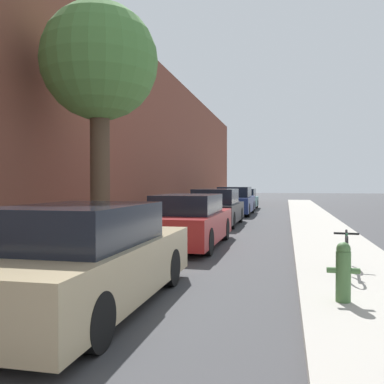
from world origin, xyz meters
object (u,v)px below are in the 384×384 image
object	(u,v)px
street_tree_near	(100,66)
bicycle	(346,252)
parked_car_black	(216,208)
parked_car_champagne	(86,259)
parked_car_teal	(243,200)
parked_car_red	(189,221)
parked_car_navy	(235,201)
fire_hydrant	(343,271)

from	to	relation	value
street_tree_near	bicycle	size ratio (longest dim) A/B	3.22
street_tree_near	parked_car_black	bearing A→B (deg)	81.03
parked_car_black	street_tree_near	bearing A→B (deg)	-98.97
parked_car_champagne	parked_car_teal	world-z (taller)	parked_car_champagne
parked_car_red	bicycle	bearing A→B (deg)	-42.05
parked_car_champagne	parked_car_black	world-z (taller)	parked_car_black
parked_car_black	parked_car_navy	distance (m)	5.83
parked_car_champagne	street_tree_near	bearing A→B (deg)	111.69
parked_car_champagne	parked_car_black	bearing A→B (deg)	90.52
parked_car_red	parked_car_navy	xyz separation A→B (m)	(-0.14, 11.57, 0.05)
parked_car_teal	fire_hydrant	distance (m)	21.94
parked_car_champagne	parked_car_teal	xyz separation A→B (m)	(-0.11, 22.28, -0.04)
fire_hydrant	bicycle	world-z (taller)	fire_hydrant
fire_hydrant	street_tree_near	bearing A→B (deg)	148.88
fire_hydrant	parked_car_red	bearing A→B (deg)	122.17
parked_car_teal	street_tree_near	size ratio (longest dim) A/B	0.74
parked_car_teal	fire_hydrant	size ratio (longest dim) A/B	5.17
parked_car_red	fire_hydrant	distance (m)	6.06
fire_hydrant	bicycle	distance (m)	1.97
bicycle	parked_car_navy	bearing A→B (deg)	110.89
parked_car_black	fire_hydrant	distance (m)	11.40
parked_car_black	fire_hydrant	xyz separation A→B (m)	(3.43, -10.87, -0.16)
parked_car_red	bicycle	distance (m)	4.75
parked_car_navy	parked_car_teal	size ratio (longest dim) A/B	1.14
fire_hydrant	parked_car_teal	bearing A→B (deg)	99.02
parked_car_navy	fire_hydrant	bearing A→B (deg)	-78.62
parked_car_champagne	parked_car_teal	distance (m)	22.28
parked_car_navy	bicycle	bearing A→B (deg)	-76.07
parked_car_champagne	parked_car_navy	bearing A→B (deg)	90.12
parked_car_champagne	parked_car_navy	xyz separation A→B (m)	(-0.04, 17.31, 0.05)
parked_car_red	parked_car_champagne	bearing A→B (deg)	-90.97
parked_car_black	bicycle	bearing A→B (deg)	-67.33
parked_car_navy	fire_hydrant	world-z (taller)	parked_car_navy
parked_car_navy	parked_car_teal	distance (m)	4.97
parked_car_champagne	fire_hydrant	bearing A→B (deg)	10.46
parked_car_champagne	parked_car_red	bearing A→B (deg)	89.03
parked_car_navy	fire_hydrant	distance (m)	17.03
street_tree_near	fire_hydrant	distance (m)	6.61
fire_hydrant	parked_car_champagne	bearing A→B (deg)	-169.54
parked_car_navy	street_tree_near	distance (m)	14.36
parked_car_black	bicycle	xyz separation A→B (m)	(3.72, -8.92, -0.20)
fire_hydrant	bicycle	bearing A→B (deg)	81.36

